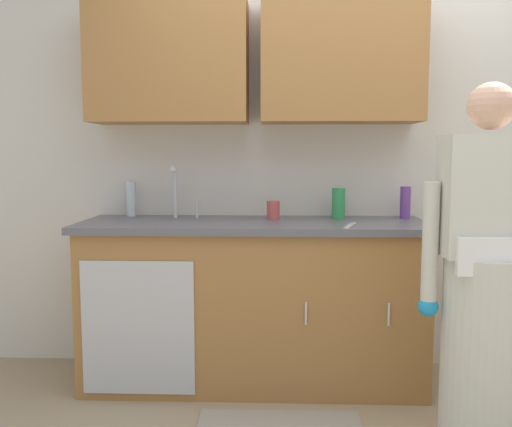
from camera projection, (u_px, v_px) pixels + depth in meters
The scene contains 10 objects.
kitchen_wall_with_uppers at pixel (323, 128), 3.36m from camera, with size 4.80×0.44×2.70m.
counter_cabinet at pixel (253, 305), 3.19m from camera, with size 1.90×0.62×0.90m.
countertop at pixel (254, 225), 3.14m from camera, with size 1.96×0.66×0.04m, color #595960.
sink at pixel (178, 223), 3.17m from camera, with size 0.50×0.36×0.35m.
person_at_sink at pixel (483, 299), 2.40m from camera, with size 0.55×0.34×1.62m.
bottle_soap at pixel (405, 203), 3.27m from camera, with size 0.06×0.06×0.19m, color #66388C.
bottle_water_short at pixel (338, 203), 3.27m from camera, with size 0.08×0.08×0.18m, color #2D8C4C.
bottle_water_tall at pixel (131, 199), 3.39m from camera, with size 0.06×0.06×0.21m, color silver.
cup_by_sink at pixel (273, 210), 3.24m from camera, with size 0.08×0.08×0.11m, color #B24C47.
knife_on_counter at pixel (350, 226), 2.92m from camera, with size 0.24×0.02×0.01m, color silver.
Camera 1 is at (-0.42, -2.42, 1.32)m, focal length 38.79 mm.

